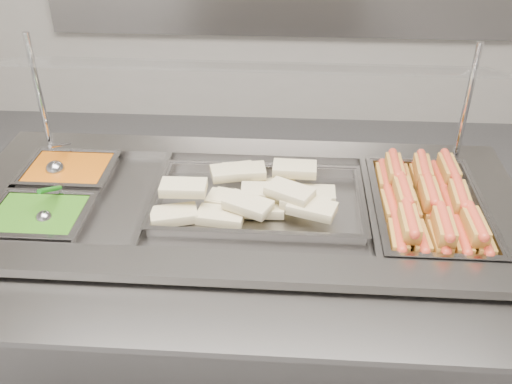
# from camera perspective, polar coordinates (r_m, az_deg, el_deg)

# --- Properties ---
(steam_counter) EXTENTS (1.68, 0.75, 0.80)m
(steam_counter) POSITION_cam_1_polar(r_m,az_deg,el_deg) (1.96, -1.32, -10.32)
(steam_counter) COLOR gray
(steam_counter) RESTS_ON ground
(tray_rail) EXTENTS (1.61, 0.35, 0.05)m
(tray_rail) POSITION_cam_1_polar(r_m,az_deg,el_deg) (1.39, -3.18, -12.50)
(tray_rail) COLOR gray
(tray_rail) RESTS_ON steam_counter
(sneeze_guard) EXTENTS (1.47, 0.27, 0.39)m
(sneeze_guard) POSITION_cam_1_polar(r_m,az_deg,el_deg) (1.73, -1.06, 12.10)
(sneeze_guard) COLOR silver
(sneeze_guard) RESTS_ON steam_counter
(pan_hotdogs) EXTENTS (0.31, 0.49, 0.09)m
(pan_hotdogs) POSITION_cam_1_polar(r_m,az_deg,el_deg) (1.77, 16.77, -2.15)
(pan_hotdogs) COLOR gray
(pan_hotdogs) RESTS_ON steam_counter
(pan_wraps) EXTENTS (0.61, 0.36, 0.06)m
(pan_wraps) POSITION_cam_1_polar(r_m,az_deg,el_deg) (1.72, 0.30, -1.23)
(pan_wraps) COLOR gray
(pan_wraps) RESTS_ON steam_counter
(pan_beans) EXTENTS (0.27, 0.22, 0.09)m
(pan_beans) POSITION_cam_1_polar(r_m,az_deg,el_deg) (1.97, -18.07, 1.37)
(pan_beans) COLOR gray
(pan_beans) RESTS_ON steam_counter
(pan_peas) EXTENTS (0.27, 0.22, 0.09)m
(pan_peas) POSITION_cam_1_polar(r_m,az_deg,el_deg) (1.77, -20.78, -3.05)
(pan_peas) COLOR gray
(pan_peas) RESTS_ON steam_counter
(hotdogs_in_buns) EXTENTS (0.27, 0.46, 0.10)m
(hotdogs_in_buns) POSITION_cam_1_polar(r_m,az_deg,el_deg) (1.74, 16.73, -1.04)
(hotdogs_in_buns) COLOR #AB6E24
(hotdogs_in_buns) RESTS_ON pan_hotdogs
(tortilla_wraps) EXTENTS (0.55, 0.31, 0.09)m
(tortilla_wraps) POSITION_cam_1_polar(r_m,az_deg,el_deg) (1.69, 0.17, -0.27)
(tortilla_wraps) COLOR tan
(tortilla_wraps) RESTS_ON pan_wraps
(ladle) EXTENTS (0.06, 0.18, 0.12)m
(ladle) POSITION_cam_1_polar(r_m,az_deg,el_deg) (1.95, -19.39, 2.25)
(ladle) COLOR #A3A4A8
(ladle) RESTS_ON pan_beans
(serving_spoon) EXTENTS (0.05, 0.16, 0.12)m
(serving_spoon) POSITION_cam_1_polar(r_m,az_deg,el_deg) (1.73, -20.31, -2.01)
(serving_spoon) COLOR #A3A4A8
(serving_spoon) RESTS_ON pan_peas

